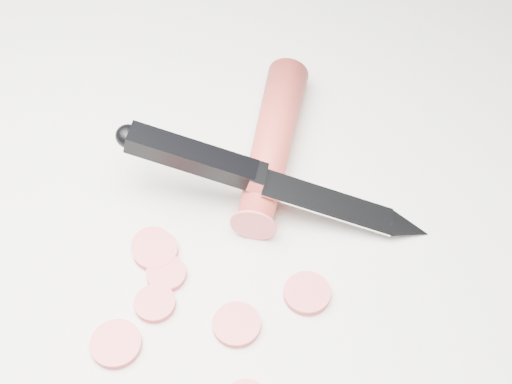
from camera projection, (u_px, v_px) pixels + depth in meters
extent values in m
plane|color=silver|center=(180.00, 240.00, 0.57)|extent=(2.40, 2.40, 0.00)
cylinder|color=red|center=(272.00, 143.00, 0.61)|extent=(0.08, 0.18, 0.03)
cylinder|color=#F1595A|center=(155.00, 251.00, 0.56)|extent=(0.04, 0.04, 0.01)
cylinder|color=#F1595A|center=(116.00, 344.00, 0.51)|extent=(0.04, 0.04, 0.01)
cylinder|color=#F1595A|center=(152.00, 245.00, 0.56)|extent=(0.03, 0.03, 0.01)
cylinder|color=#F1595A|center=(155.00, 304.00, 0.53)|extent=(0.03, 0.03, 0.01)
cylinder|color=#F1595A|center=(307.00, 293.00, 0.54)|extent=(0.04, 0.04, 0.01)
cylinder|color=#F1595A|center=(166.00, 274.00, 0.55)|extent=(0.03, 0.03, 0.01)
cylinder|color=#F1595A|center=(237.00, 325.00, 0.52)|extent=(0.04, 0.04, 0.01)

